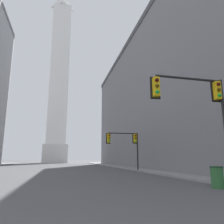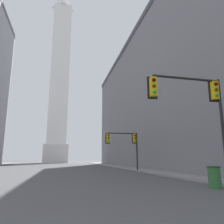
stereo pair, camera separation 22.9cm
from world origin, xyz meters
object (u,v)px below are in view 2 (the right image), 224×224
traffic_light_mid_right (126,142)px  trash_bin (214,177)px  obelisk (60,75)px  traffic_light_near_right (198,102)px

traffic_light_mid_right → trash_bin: size_ratio=4.16×
trash_bin → traffic_light_mid_right: bearing=90.5°
obelisk → trash_bin: bearing=-81.8°
traffic_light_mid_right → obelisk: bearing=100.5°
obelisk → traffic_light_near_right: (9.25, -68.24, -27.24)m
traffic_light_mid_right → traffic_light_near_right: traffic_light_near_right is taller
obelisk → traffic_light_near_right: 74.05m
traffic_light_near_right → trash_bin: bearing=-3.7°
traffic_light_mid_right → traffic_light_near_right: 16.12m
traffic_light_mid_right → traffic_light_near_right: bearing=-91.6°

